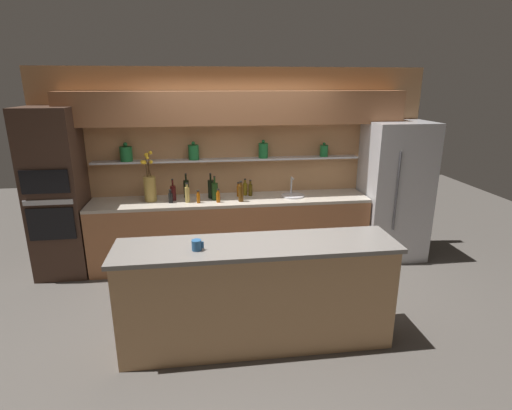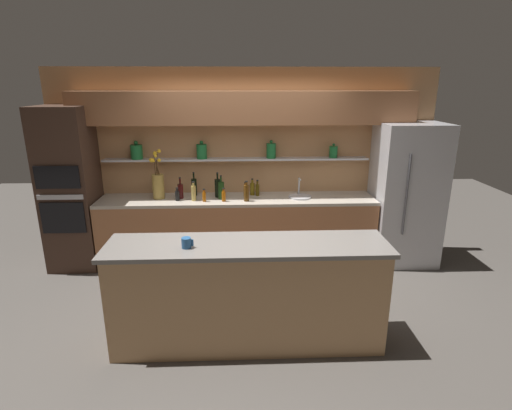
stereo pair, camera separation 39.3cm
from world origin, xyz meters
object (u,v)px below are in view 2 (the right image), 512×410
(flower_vase, at_px, (158,184))
(bottle_wine_0, at_px, (221,190))
(sink_fixture, at_px, (300,196))
(bottle_sauce_3, at_px, (177,195))
(bottle_sauce_11, at_px, (245,190))
(bottle_oil_4, at_px, (252,188))
(bottle_oil_6, at_px, (257,189))
(bottle_wine_8, at_px, (218,188))
(coffee_mug, at_px, (186,243))
(bottle_spirit_2, at_px, (246,193))
(bottle_sauce_7, at_px, (224,196))
(bottle_spirit_5, at_px, (194,193))
(refrigerator, at_px, (406,195))
(bottle_wine_1, at_px, (194,187))
(bottle_sauce_10, at_px, (204,196))
(bottle_wine_9, at_px, (181,191))
(oven_tower, at_px, (70,189))

(flower_vase, height_order, bottle_wine_0, flower_vase)
(sink_fixture, bearing_deg, bottle_sauce_3, -176.81)
(flower_vase, relative_size, bottle_sauce_11, 3.36)
(bottle_oil_4, distance_m, bottle_oil_6, 0.08)
(flower_vase, distance_m, bottle_wine_8, 0.79)
(bottle_wine_0, xyz_separation_m, bottle_sauce_11, (0.32, 0.13, -0.04))
(bottle_sauce_3, xyz_separation_m, coffee_mug, (0.35, -1.82, 0.07))
(bottle_spirit_2, distance_m, bottle_sauce_7, 0.30)
(bottle_sauce_3, bearing_deg, sink_fixture, 3.19)
(bottle_oil_6, distance_m, bottle_wine_8, 0.54)
(bottle_spirit_2, relative_size, bottle_spirit_5, 1.05)
(bottle_oil_6, relative_size, bottle_sauce_11, 1.13)
(refrigerator, height_order, bottle_oil_4, refrigerator)
(bottle_wine_1, height_order, bottle_wine_8, bottle_wine_8)
(coffee_mug, bearing_deg, bottle_wine_8, 85.00)
(bottle_oil_4, xyz_separation_m, bottle_sauce_10, (-0.64, -0.29, -0.02))
(bottle_spirit_5, bearing_deg, coffee_mug, -85.75)
(sink_fixture, xyz_separation_m, bottle_wine_9, (-1.60, 0.01, 0.08))
(refrigerator, relative_size, oven_tower, 0.89)
(bottle_wine_0, xyz_separation_m, bottle_sauce_3, (-0.57, -0.06, -0.05))
(bottle_sauce_7, bearing_deg, bottle_spirit_2, 0.02)
(bottle_wine_8, bearing_deg, flower_vase, -177.72)
(refrigerator, height_order, bottle_spirit_5, refrigerator)
(refrigerator, height_order, bottle_wine_1, refrigerator)
(bottle_spirit_5, relative_size, bottle_sauce_10, 1.52)
(flower_vase, xyz_separation_m, bottle_spirit_5, (0.48, -0.13, -0.09))
(bottle_sauce_3, relative_size, coffee_mug, 1.68)
(flower_vase, bearing_deg, bottle_spirit_5, -14.78)
(bottle_oil_6, height_order, coffee_mug, bottle_oil_6)
(flower_vase, bearing_deg, bottle_sauce_3, -23.56)
(coffee_mug, bearing_deg, bottle_sauce_11, 74.79)
(bottle_wine_1, distance_m, bottle_oil_4, 0.79)
(bottle_sauce_11, bearing_deg, bottle_oil_6, 3.32)
(oven_tower, height_order, sink_fixture, oven_tower)
(oven_tower, distance_m, sink_fixture, 3.03)
(bottle_spirit_2, relative_size, bottle_oil_6, 1.23)
(bottle_wine_0, relative_size, bottle_sauce_7, 1.80)
(bottle_sauce_7, xyz_separation_m, coffee_mug, (-0.26, -1.76, 0.07))
(bottle_sauce_7, bearing_deg, coffee_mug, -98.39)
(refrigerator, distance_m, bottle_sauce_7, 2.46)
(bottle_oil_4, height_order, coffee_mug, bottle_oil_4)
(bottle_wine_1, xyz_separation_m, bottle_oil_4, (0.79, 0.01, -0.03))
(bottle_sauce_10, bearing_deg, bottle_spirit_2, -0.27)
(oven_tower, bearing_deg, bottle_sauce_3, -3.23)
(bottle_sauce_3, bearing_deg, bottle_spirit_2, -3.88)
(flower_vase, bearing_deg, bottle_spirit_2, -8.58)
(flower_vase, xyz_separation_m, bottle_wine_9, (0.29, -0.01, -0.09))
(bottle_wine_0, distance_m, bottle_wine_9, 0.54)
(bottle_wine_8, relative_size, bottle_sauce_11, 1.75)
(bottle_spirit_2, relative_size, bottle_oil_4, 1.17)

